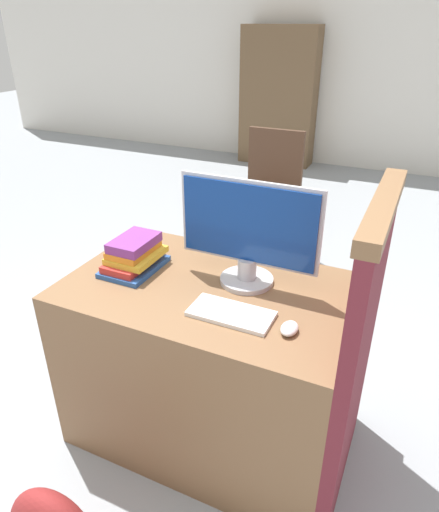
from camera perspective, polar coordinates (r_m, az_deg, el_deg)
The scene contains 10 objects.
ground_plane at distance 2.12m, azimuth -5.89°, elevation -27.01°, with size 20.00×20.00×0.00m, color #93999E.
wall_back at distance 6.14m, azimuth 20.02°, elevation 22.94°, with size 12.00×0.06×2.80m.
desk at distance 2.05m, azimuth -1.15°, elevation -13.11°, with size 1.15×0.73×0.78m.
carrel_divider at distance 1.74m, azimuth 16.74°, elevation -12.49°, with size 0.07×0.66×1.25m.
monitor at distance 1.75m, azimuth 3.62°, elevation 2.95°, with size 0.56×0.22×0.43m.
keyboard at distance 1.64m, azimuth 1.46°, elevation -7.21°, with size 0.30×0.15×0.02m.
mouse at distance 1.58m, azimuth 8.73°, elevation -8.94°, with size 0.06×0.09×0.03m.
book_stack at distance 1.95m, azimuth -10.59°, elevation 0.12°, with size 0.20×0.28×0.14m.
far_chair at distance 3.63m, azimuth 6.26°, elevation 8.08°, with size 0.44×0.44×0.99m.
bookshelf_far at distance 6.21m, azimuth 7.37°, elevation 19.05°, with size 0.95×0.32×1.68m.
Camera 1 is at (0.69, -1.03, 1.72)m, focal length 32.00 mm.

